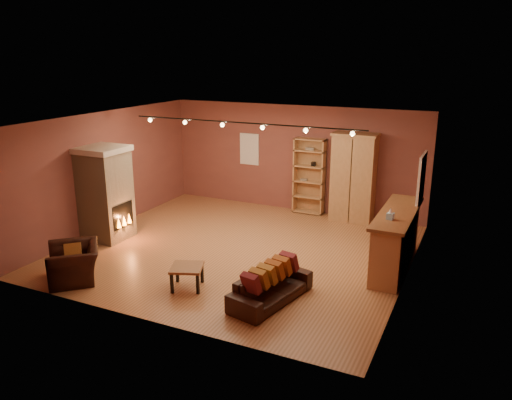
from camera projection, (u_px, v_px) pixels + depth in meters
The scene contains 16 objects.
floor at pixel (239, 250), 10.78m from camera, with size 7.00×7.00×0.00m, color brown.
ceiling at pixel (237, 120), 9.98m from camera, with size 7.00×7.00×0.00m, color brown.
back_wall at pixel (294, 158), 13.21m from camera, with size 7.00×0.02×2.80m, color brown.
left_wall at pixel (107, 171), 11.81m from camera, with size 0.02×6.50×2.80m, color brown.
right_wall at pixel (411, 209), 8.96m from camera, with size 0.02×6.50×2.80m, color brown.
fireplace at pixel (106, 193), 11.20m from camera, with size 1.01×0.98×2.12m.
back_window at pixel (249, 149), 13.67m from camera, with size 0.56×0.04×0.86m, color silver.
bookcase at pixel (310, 175), 13.02m from camera, with size 0.82×0.32×1.99m.
armoire at pixel (353, 178), 12.35m from camera, with size 1.10×0.63×2.23m.
bar_counter at pixel (396, 240), 9.73m from camera, with size 0.65×2.45×1.17m.
tissue_box at pixel (390, 215), 9.08m from camera, with size 0.14×0.14×0.23m.
right_window at pixel (422, 178), 10.12m from camera, with size 0.05×0.90×1.00m, color silver.
loveseat at pixel (271, 282), 8.47m from camera, with size 0.84×1.75×0.72m.
armchair at pixel (74, 257), 9.26m from camera, with size 1.18×1.19×0.89m.
coffee_table at pixel (187, 269), 8.95m from camera, with size 0.72×0.72×0.42m.
track_rail at pixel (242, 124), 10.19m from camera, with size 5.20×0.09×0.13m.
Camera 1 is at (4.59, -8.93, 4.10)m, focal length 35.00 mm.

